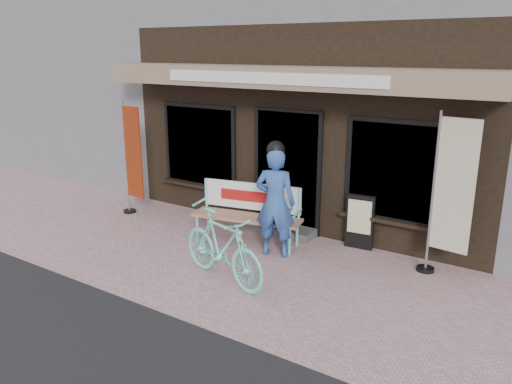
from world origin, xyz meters
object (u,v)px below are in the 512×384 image
Objects in this scene: person at (275,200)px; bicycle at (222,247)px; bench at (249,209)px; menu_stand at (360,221)px; nobori_red at (132,158)px; nobori_cream at (450,195)px.

person is 1.09× the size of bicycle.
bench is 2.10× the size of menu_stand.
bench is 2.75m from nobori_red.
bicycle is at bearing -112.84° from person.
menu_stand is at bearing 19.89° from nobori_red.
bicycle is 0.72× the size of nobori_cream.
person is (0.67, -0.25, 0.32)m from bench.
nobori_red reaches higher than menu_stand.
nobori_cream reaches higher than nobori_red.
bench is at bearing -164.66° from nobori_cream.
bench is 0.78m from person.
person is at bearing -157.05° from nobori_cream.
bench is 1.86m from menu_stand.
bench is at bearing 35.37° from bicycle.
nobori_cream is at bearing -38.61° from bicycle.
nobori_red is 4.51m from menu_stand.
bicycle is at bearing -136.21° from nobori_cream.
person is at bearing 6.11° from nobori_red.
nobori_red is (-2.69, -0.04, 0.56)m from bench.
bench is at bearing 143.05° from person.
person is 0.78× the size of nobori_cream.
bicycle reaches higher than bench.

